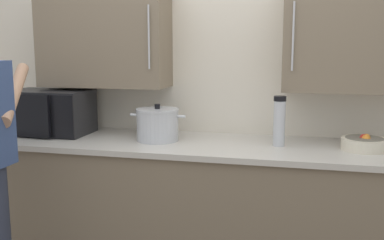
{
  "coord_description": "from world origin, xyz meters",
  "views": [
    {
      "loc": [
        0.48,
        -1.98,
        1.51
      ],
      "look_at": [
        -0.15,
        0.67,
        1.06
      ],
      "focal_mm": 41.59,
      "sensor_mm": 36.0,
      "label": 1
    }
  ],
  "objects_px": {
    "microwave_oven": "(46,112)",
    "thermos_flask": "(279,121)",
    "fruit_bowl": "(364,143)",
    "stock_pot": "(158,125)"
  },
  "relations": [
    {
      "from": "stock_pot",
      "to": "fruit_bowl",
      "type": "relative_size",
      "value": 1.39
    },
    {
      "from": "stock_pot",
      "to": "fruit_bowl",
      "type": "height_order",
      "value": "stock_pot"
    },
    {
      "from": "microwave_oven",
      "to": "thermos_flask",
      "type": "relative_size",
      "value": 1.8
    },
    {
      "from": "thermos_flask",
      "to": "fruit_bowl",
      "type": "bearing_deg",
      "value": 0.98
    },
    {
      "from": "thermos_flask",
      "to": "fruit_bowl",
      "type": "height_order",
      "value": "thermos_flask"
    },
    {
      "from": "microwave_oven",
      "to": "fruit_bowl",
      "type": "height_order",
      "value": "microwave_oven"
    },
    {
      "from": "microwave_oven",
      "to": "thermos_flask",
      "type": "bearing_deg",
      "value": -1.0
    },
    {
      "from": "thermos_flask",
      "to": "stock_pot",
      "type": "height_order",
      "value": "thermos_flask"
    },
    {
      "from": "thermos_flask",
      "to": "stock_pot",
      "type": "xyz_separation_m",
      "value": [
        -0.77,
        -0.02,
        -0.05
      ]
    },
    {
      "from": "stock_pot",
      "to": "fruit_bowl",
      "type": "distance_m",
      "value": 1.27
    }
  ]
}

